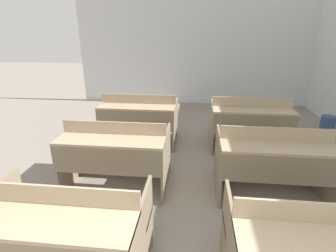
{
  "coord_description": "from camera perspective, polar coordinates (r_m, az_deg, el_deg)",
  "views": [
    {
      "loc": [
        0.1,
        -0.11,
        1.93
      ],
      "look_at": [
        -0.23,
        2.97,
        0.78
      ],
      "focal_mm": 28.0,
      "sensor_mm": 36.0,
      "label": 1
    }
  ],
  "objects": [
    {
      "name": "wall_back",
      "position": [
        7.06,
        5.6,
        16.76
      ],
      "size": [
        6.04,
        0.06,
        2.97
      ],
      "color": "silver",
      "rests_on": "ground_plane"
    },
    {
      "name": "bench_front_left",
      "position": [
        2.31,
        -22.31,
        -20.33
      ],
      "size": [
        1.27,
        0.83,
        0.89
      ],
      "color": "#7D6E57",
      "rests_on": "ground_plane"
    },
    {
      "name": "bench_front_right",
      "position": [
        2.28,
        30.5,
        -22.55
      ],
      "size": [
        1.27,
        0.83,
        0.89
      ],
      "color": "#7E6F58",
      "rests_on": "ground_plane"
    },
    {
      "name": "bench_second_left",
      "position": [
        3.36,
        -11.2,
        -5.63
      ],
      "size": [
        1.27,
        0.83,
        0.89
      ],
      "color": "#7F6F58",
      "rests_on": "ground_plane"
    },
    {
      "name": "bench_second_right",
      "position": [
        3.36,
        21.76,
        -6.77
      ],
      "size": [
        1.27,
        0.83,
        0.89
      ],
      "color": "#7D6E57",
      "rests_on": "ground_plane"
    },
    {
      "name": "bench_third_left",
      "position": [
        4.6,
        -6.26,
        1.92
      ],
      "size": [
        1.27,
        0.83,
        0.89
      ],
      "color": "#7E6E58",
      "rests_on": "ground_plane"
    },
    {
      "name": "bench_third_right",
      "position": [
        4.58,
        17.38,
        1.02
      ],
      "size": [
        1.27,
        0.83,
        0.89
      ],
      "color": "#82725B",
      "rests_on": "ground_plane"
    },
    {
      "name": "wastepaper_bin",
      "position": [
        6.0,
        31.4,
        0.3
      ],
      "size": [
        0.27,
        0.27,
        0.33
      ],
      "color": "#33477A",
      "rests_on": "ground_plane"
    }
  ]
}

